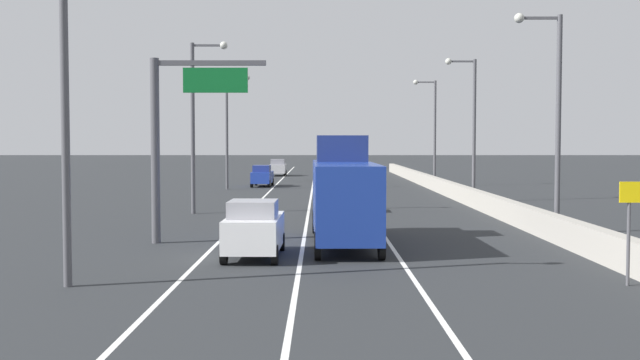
# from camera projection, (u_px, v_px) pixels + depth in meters

# --- Properties ---
(ground_plane) EXTENTS (320.00, 320.00, 0.00)m
(ground_plane) POSITION_uv_depth(u_px,v_px,m) (332.00, 187.00, 68.88)
(ground_plane) COLOR #26282B
(lane_stripe_left) EXTENTS (0.16, 130.00, 0.00)m
(lane_stripe_left) POSITION_uv_depth(u_px,v_px,m) (264.00, 194.00, 59.88)
(lane_stripe_left) COLOR silver
(lane_stripe_left) RESTS_ON ground_plane
(lane_stripe_center) EXTENTS (0.16, 130.00, 0.00)m
(lane_stripe_center) POSITION_uv_depth(u_px,v_px,m) (309.00, 194.00, 59.89)
(lane_stripe_center) COLOR silver
(lane_stripe_center) RESTS_ON ground_plane
(lane_stripe_right) EXTENTS (0.16, 130.00, 0.00)m
(lane_stripe_right) POSITION_uv_depth(u_px,v_px,m) (354.00, 194.00, 59.90)
(lane_stripe_right) COLOR silver
(lane_stripe_right) RESTS_ON ground_plane
(jersey_barrier_right) EXTENTS (0.60, 120.00, 1.10)m
(jersey_barrier_right) POSITION_uv_depth(u_px,v_px,m) (484.00, 203.00, 44.91)
(jersey_barrier_right) COLOR #9E998E
(jersey_barrier_right) RESTS_ON ground_plane
(overhead_sign_gantry) EXTENTS (4.68, 0.36, 7.50)m
(overhead_sign_gantry) POSITION_uv_depth(u_px,v_px,m) (171.00, 127.00, 31.03)
(overhead_sign_gantry) COLOR #47474C
(overhead_sign_gantry) RESTS_ON ground_plane
(speed_advisory_sign) EXTENTS (0.60, 0.11, 3.00)m
(speed_advisory_sign) POSITION_uv_depth(u_px,v_px,m) (626.00, 225.00, 22.00)
(speed_advisory_sign) COLOR #4C4C51
(speed_advisory_sign) RESTS_ON ground_plane
(lamp_post_right_second) EXTENTS (2.14, 0.44, 9.80)m
(lamp_post_right_second) POSITION_uv_depth(u_px,v_px,m) (550.00, 108.00, 34.11)
(lamp_post_right_second) COLOR #4C4C51
(lamp_post_right_second) RESTS_ON ground_plane
(lamp_post_right_third) EXTENTS (2.14, 0.44, 9.80)m
(lamp_post_right_third) POSITION_uv_depth(u_px,v_px,m) (468.00, 119.00, 52.54)
(lamp_post_right_third) COLOR #4C4C51
(lamp_post_right_third) RESTS_ON ground_plane
(lamp_post_right_fourth) EXTENTS (2.14, 0.44, 9.80)m
(lamp_post_right_fourth) POSITION_uv_depth(u_px,v_px,m) (430.00, 125.00, 70.96)
(lamp_post_right_fourth) COLOR #4C4C51
(lamp_post_right_fourth) RESTS_ON ground_plane
(lamp_post_left_near) EXTENTS (2.14, 0.44, 9.80)m
(lamp_post_left_near) POSITION_uv_depth(u_px,v_px,m) (72.00, 88.00, 21.63)
(lamp_post_left_near) COLOR #4C4C51
(lamp_post_left_near) RESTS_ON ground_plane
(lamp_post_left_mid) EXTENTS (2.14, 0.44, 9.80)m
(lamp_post_left_mid) POSITION_uv_depth(u_px,v_px,m) (195.00, 115.00, 43.74)
(lamp_post_left_mid) COLOR #4C4C51
(lamp_post_left_mid) RESTS_ON ground_plane
(lamp_post_left_far) EXTENTS (2.14, 0.44, 9.80)m
(lamp_post_left_far) POSITION_uv_depth(u_px,v_px,m) (228.00, 124.00, 65.85)
(lamp_post_left_far) COLOR #4C4C51
(lamp_post_left_far) RESTS_ON ground_plane
(car_blue_0) EXTENTS (1.89, 4.40, 1.96)m
(car_blue_0) POSITION_uv_depth(u_px,v_px,m) (260.00, 176.00, 70.35)
(car_blue_0) COLOR #1E389E
(car_blue_0) RESTS_ON ground_plane
(car_black_1) EXTENTS (1.88, 4.33, 2.11)m
(car_black_1) POSITION_uv_depth(u_px,v_px,m) (324.00, 171.00, 80.14)
(car_black_1) COLOR black
(car_black_1) RESTS_ON ground_plane
(car_silver_2) EXTENTS (1.92, 4.10, 1.99)m
(car_silver_2) POSITION_uv_depth(u_px,v_px,m) (276.00, 168.00, 91.95)
(car_silver_2) COLOR #B7B7BC
(car_silver_2) RESTS_ON ground_plane
(car_white_3) EXTENTS (2.00, 4.32, 2.07)m
(car_white_3) POSITION_uv_depth(u_px,v_px,m) (252.00, 229.00, 27.36)
(car_white_3) COLOR white
(car_white_3) RESTS_ON ground_plane
(car_gray_4) EXTENTS (1.90, 4.64, 2.06)m
(car_gray_4) POSITION_uv_depth(u_px,v_px,m) (327.00, 194.00, 45.10)
(car_gray_4) COLOR slate
(car_gray_4) RESTS_ON ground_plane
(box_truck) EXTENTS (2.63, 9.35, 4.39)m
(box_truck) POSITION_uv_depth(u_px,v_px,m) (342.00, 194.00, 30.82)
(box_truck) COLOR navy
(box_truck) RESTS_ON ground_plane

